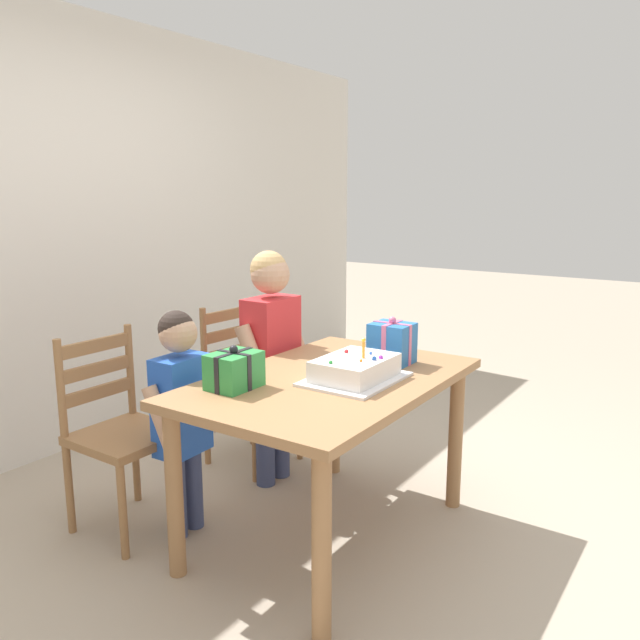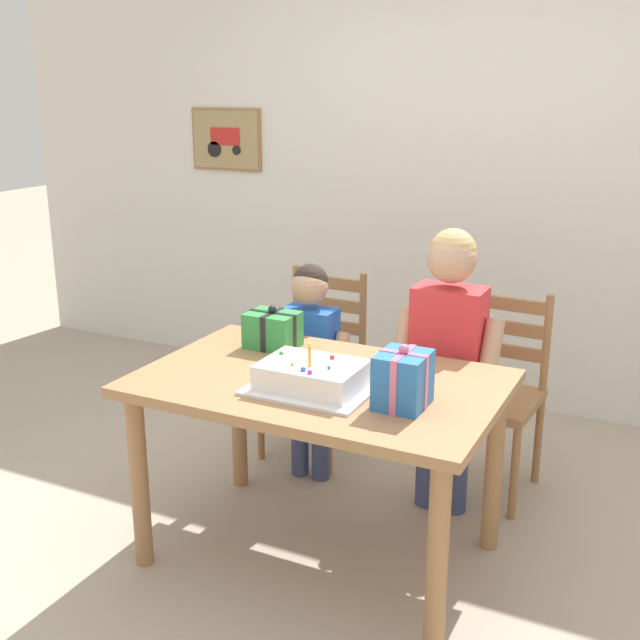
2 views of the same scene
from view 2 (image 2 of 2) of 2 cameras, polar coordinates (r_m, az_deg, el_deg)
name	(u,v)px [view 2 (image 2 of 2)]	position (r m, az deg, el deg)	size (l,w,h in m)	color
ground_plane	(320,554)	(3.30, -0.02, -16.62)	(20.00, 20.00, 0.00)	tan
back_wall	(469,179)	(4.59, 10.79, 10.01)	(6.40, 0.11, 2.60)	silver
dining_table	(320,405)	(2.99, -0.02, -6.17)	(1.35, 0.87, 0.76)	#9E7047
birthday_cake	(312,377)	(2.83, -0.60, -4.17)	(0.44, 0.34, 0.19)	silver
gift_box_red_large	(273,330)	(3.28, -3.46, -0.71)	(0.21, 0.17, 0.18)	#2D8E42
gift_box_beside_cake	(403,380)	(2.69, 6.04, -4.33)	(0.17, 0.19, 0.23)	#286BB7
chair_left	(316,363)	(3.96, -0.31, -3.14)	(0.43, 0.43, 0.92)	#996B42
chair_right	(492,393)	(3.67, 12.39, -5.18)	(0.45, 0.45, 0.92)	#996B42
child_older	(448,345)	(3.34, 9.25, -1.79)	(0.45, 0.25, 1.26)	#38426B
child_younger	(310,352)	(3.62, -0.75, -2.31)	(0.38, 0.22, 1.05)	#38426B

